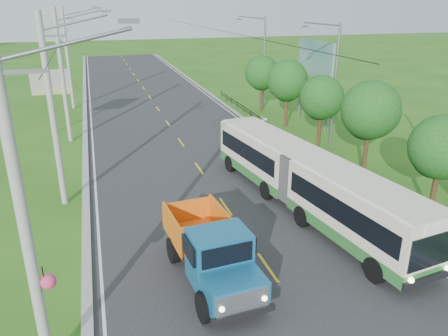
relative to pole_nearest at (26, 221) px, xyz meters
name	(u,v)px	position (x,y,z in m)	size (l,w,h in m)	color
ground	(268,268)	(8.24, 3.00, -4.94)	(240.00, 240.00, 0.00)	#285B15
road	(176,135)	(8.24, 23.00, -4.93)	(14.00, 120.00, 0.02)	#28282B
curb_left	(85,142)	(1.04, 23.00, -4.86)	(0.40, 120.00, 0.15)	#9E9E99
curb_right	(257,128)	(15.39, 23.00, -4.89)	(0.30, 120.00, 0.10)	#9E9E99
edge_line_left	(93,142)	(1.59, 23.00, -4.91)	(0.12, 120.00, 0.00)	silver
edge_line_right	(252,129)	(14.89, 23.00, -4.91)	(0.12, 120.00, 0.00)	silver
centre_dash	(268,267)	(8.24, 3.00, -4.91)	(0.12, 2.20, 0.00)	yellow
railing_right	(296,145)	(16.24, 17.00, -4.64)	(0.04, 40.00, 0.60)	black
pole_nearest	(26,221)	(0.00, 0.00, 0.00)	(3.51, 0.44, 10.00)	gray
pole_near	(53,112)	(-0.02, 12.00, 0.16)	(3.51, 0.32, 10.00)	gray
pole_mid	(63,76)	(-0.02, 24.00, 0.16)	(3.51, 0.32, 10.00)	gray
pole_far	(68,58)	(-0.02, 36.00, 0.16)	(3.51, 0.32, 10.00)	gray
tree_second	(440,150)	(18.10, 5.14, -1.42)	(3.18, 3.26, 5.30)	#382314
tree_third	(370,113)	(18.10, 11.14, -0.95)	(3.60, 3.62, 6.00)	#382314
tree_fourth	(321,100)	(18.10, 17.14, -1.35)	(3.24, 3.31, 5.40)	#382314
tree_fifth	(287,82)	(18.10, 23.14, -1.08)	(3.48, 3.52, 5.80)	#382314
tree_back	(262,74)	(18.10, 29.14, -1.28)	(3.30, 3.36, 5.50)	#382314
streetlight_mid	(333,81)	(18.88, 17.00, -0.03)	(3.02, 0.20, 9.07)	slate
streetlight_far	(263,59)	(18.88, 31.00, -0.03)	(3.02, 0.20, 9.07)	slate
planter_near	(365,184)	(16.84, 9.00, -4.65)	(0.64, 0.64, 0.67)	silver
planter_mid	(304,144)	(16.84, 17.00, -4.65)	(0.64, 0.64, 0.67)	silver
planter_far	(264,119)	(16.84, 25.00, -4.65)	(0.64, 0.64, 0.67)	silver
billboard_left	(50,86)	(-1.26, 27.00, -1.07)	(3.00, 0.20, 5.20)	slate
billboard_right	(315,64)	(20.54, 23.00, 0.41)	(0.24, 6.00, 7.30)	slate
bus	(307,177)	(12.15, 7.48, -3.09)	(4.72, 16.08, 3.07)	#2A692C
dump_truck	(211,248)	(5.79, 2.86, -3.48)	(2.84, 6.31, 2.58)	#155983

